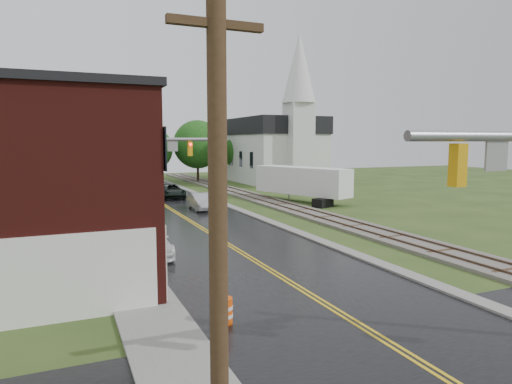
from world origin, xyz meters
TOP-DOWN VIEW (x-y plane):
  - main_road at (0.00, 30.00)m, footprint 10.00×90.00m
  - cross_road at (0.00, 2.00)m, footprint 60.00×9.00m
  - curb_right at (5.40, 35.00)m, footprint 0.80×70.00m
  - sidewalk_left at (-6.20, 25.00)m, footprint 2.40×50.00m
  - yellow_house at (-11.00, 26.00)m, footprint 8.00×7.00m
  - darkred_building at (-10.00, 35.00)m, footprint 7.00×6.00m
  - church at (20.00, 53.74)m, footprint 10.40×18.40m
  - railroad at (10.00, 35.00)m, footprint 3.20×80.00m
  - traffic_signal_far at (-3.47, 27.00)m, footprint 7.34×0.43m
  - utility_pole_a at (-6.80, 0.00)m, footprint 1.80×0.28m
  - utility_pole_b at (-6.80, 22.00)m, footprint 1.80×0.28m
  - utility_pole_c at (-6.80, 44.00)m, footprint 1.80×0.28m
  - tree_left_c at (-13.85, 39.90)m, footprint 6.00×6.00m
  - tree_left_e at (-8.85, 45.90)m, footprint 6.40×6.40m
  - suv_dark at (1.79, 41.74)m, footprint 2.60×5.41m
  - sedan_silver at (2.36, 32.45)m, footprint 1.61×4.44m
  - pickup_white at (-4.80, 17.98)m, footprint 2.15×5.08m
  - semi_trailer at (13.23, 33.62)m, footprint 5.93×10.89m
  - construction_barrel at (-4.08, 7.59)m, footprint 0.58×0.58m

SIDE VIEW (x-z plane):
  - main_road at x=0.00m, z-range -0.01..0.01m
  - cross_road at x=0.00m, z-range -0.01..0.01m
  - curb_right at x=5.40m, z-range -0.06..0.06m
  - sidewalk_left at x=-6.20m, z-range -0.06..0.06m
  - railroad at x=10.00m, z-range -0.04..0.26m
  - construction_barrel at x=-4.08m, z-range 0.00..0.92m
  - sedan_silver at x=2.36m, z-range 0.00..1.45m
  - pickup_white at x=-4.80m, z-range 0.00..1.46m
  - suv_dark at x=1.79m, z-range 0.00..1.49m
  - semi_trailer at x=13.23m, z-range 0.36..3.85m
  - darkred_building at x=-10.00m, z-range 0.00..4.40m
  - yellow_house at x=-11.00m, z-range 0.00..6.40m
  - tree_left_c at x=-13.85m, z-range 0.69..8.34m
  - utility_pole_a at x=-6.80m, z-range 0.22..9.22m
  - utility_pole_b at x=-6.80m, z-range 0.22..9.22m
  - utility_pole_c at x=-6.80m, z-range 0.22..9.22m
  - tree_left_e at x=-8.85m, z-range 0.73..8.89m
  - traffic_signal_far at x=-3.47m, z-range 1.37..8.57m
  - church at x=20.00m, z-range -4.17..15.83m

